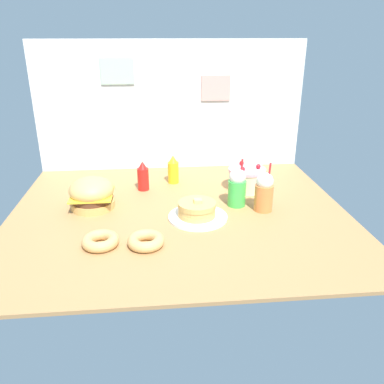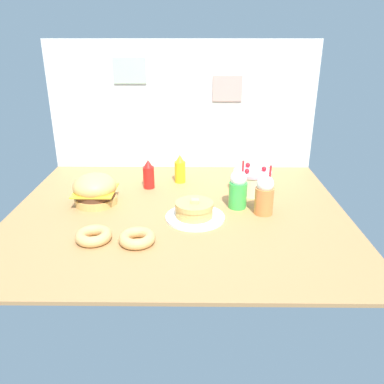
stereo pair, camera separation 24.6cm
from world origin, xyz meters
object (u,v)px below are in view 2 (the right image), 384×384
layer_cake (252,181)px  mustard_bottle (180,170)px  orange_float_cup (264,195)px  donut_chocolate (137,238)px  ketchup_bottle (149,175)px  donut_pink_glaze (93,236)px  pancake_stack (194,212)px  burger (95,190)px  cream_soda_cup (238,189)px

layer_cake → mustard_bottle: 0.55m
orange_float_cup → donut_chocolate: size_ratio=1.61×
ketchup_bottle → donut_pink_glaze: size_ratio=1.08×
ketchup_bottle → mustard_bottle: same height
pancake_stack → donut_pink_glaze: size_ratio=1.83×
pancake_stack → orange_float_cup: (0.43, 0.07, 0.08)m
pancake_stack → donut_chocolate: (-0.30, -0.30, -0.01)m
layer_cake → orange_float_cup: bearing=-85.7°
layer_cake → donut_pink_glaze: bearing=-143.1°
burger → donut_chocolate: burger is taller
ketchup_bottle → donut_pink_glaze: ketchup_bottle is taller
layer_cake → mustard_bottle: (-0.51, 0.19, 0.02)m
ketchup_bottle → pancake_stack: bearing=-56.3°
pancake_stack → donut_chocolate: bearing=-135.1°
layer_cake → ketchup_bottle: 0.74m
cream_soda_cup → orange_float_cup: bearing=-30.7°
cream_soda_cup → orange_float_cup: 0.18m
mustard_bottle → orange_float_cup: bearing=-45.3°
pancake_stack → layer_cake: bearing=46.9°
layer_cake → donut_pink_glaze: layer_cake is taller
ketchup_bottle → orange_float_cup: orange_float_cup is taller
donut_pink_glaze → layer_cake: bearing=36.9°
burger → ketchup_bottle: 0.42m
burger → mustard_bottle: bearing=36.7°
cream_soda_cup → donut_pink_glaze: cream_soda_cup is taller
pancake_stack → burger: bearing=161.5°
burger → mustard_bottle: size_ratio=1.33×
donut_pink_glaze → burger: bearing=102.0°
burger → mustard_bottle: (0.54, 0.40, 0.00)m
donut_pink_glaze → pancake_stack: bearing=27.3°
layer_cake → cream_soda_cup: bearing=-115.6°
layer_cake → donut_chocolate: bearing=-133.9°
cream_soda_cup → ketchup_bottle: bearing=151.2°
pancake_stack → ketchup_bottle: (-0.33, 0.50, 0.05)m
orange_float_cup → layer_cake: bearing=94.3°
mustard_bottle → cream_soda_cup: 0.60m
pancake_stack → orange_float_cup: bearing=9.9°
burger → orange_float_cup: (1.08, -0.14, 0.03)m
mustard_bottle → cream_soda_cup: bearing=-49.6°
pancake_stack → orange_float_cup: size_ratio=1.13×
orange_float_cup → donut_chocolate: bearing=-152.7°
layer_cake → donut_chocolate: (-0.71, -0.73, -0.05)m
burger → donut_chocolate: bearing=-56.5°
pancake_stack → mustard_bottle: (-0.11, 0.62, 0.05)m
mustard_bottle → donut_chocolate: 0.94m
mustard_bottle → donut_pink_glaze: 1.00m
burger → ketchup_bottle: size_ratio=1.33×
mustard_bottle → layer_cake: bearing=-20.3°
cream_soda_cup → donut_chocolate: size_ratio=1.61×
ketchup_bottle → orange_float_cup: size_ratio=0.67×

